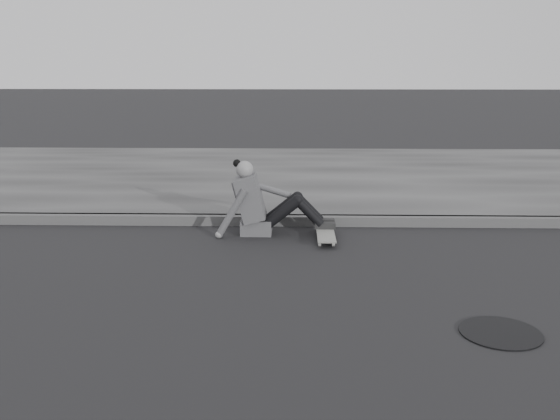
% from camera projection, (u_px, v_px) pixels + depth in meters
% --- Properties ---
extents(ground, '(80.00, 80.00, 0.00)m').
position_uv_depth(ground, '(293.00, 305.00, 5.19)').
color(ground, black).
rests_on(ground, ground).
extents(curb, '(24.00, 0.16, 0.12)m').
position_uv_depth(curb, '(294.00, 220.00, 7.68)').
color(curb, '#464646').
rests_on(curb, ground).
extents(sidewalk, '(24.00, 6.00, 0.12)m').
position_uv_depth(sidewalk, '(295.00, 176.00, 10.62)').
color(sidewalk, '#3B3B3B').
rests_on(sidewalk, ground).
extents(manhole, '(0.60, 0.60, 0.01)m').
position_uv_depth(manhole, '(500.00, 333.00, 4.64)').
color(manhole, black).
rests_on(manhole, ground).
extents(skateboard, '(0.20, 0.78, 0.09)m').
position_uv_depth(skateboard, '(326.00, 234.00, 7.05)').
color(skateboard, '#A9A9A3').
rests_on(skateboard, ground).
extents(seated_woman, '(1.38, 0.46, 0.88)m').
position_uv_depth(seated_woman, '(262.00, 204.00, 7.24)').
color(seated_woman, '#4B4B4E').
rests_on(seated_woman, ground).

